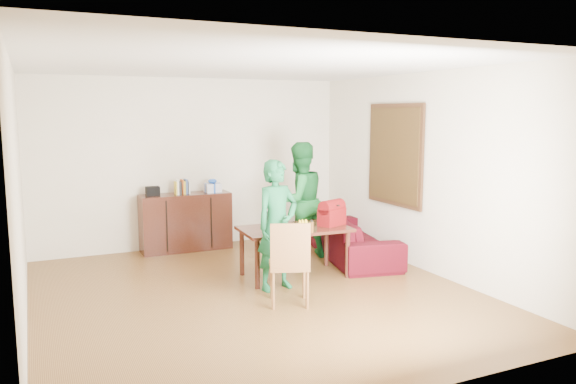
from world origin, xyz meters
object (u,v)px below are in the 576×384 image
laptop (281,226)px  bottle (311,226)px  table (294,233)px  person_far (299,201)px  sofa (352,237)px  chair (289,280)px  red_bag (332,215)px  person_near (277,225)px

laptop → bottle: laptop is taller
table → bottle: size_ratio=9.07×
person_far → sofa: size_ratio=0.81×
chair → laptop: (0.31, 0.93, 0.43)m
table → red_bag: (0.52, -0.07, 0.21)m
bottle → sofa: bearing=38.4°
bottle → red_bag: (0.47, 0.31, 0.05)m
chair → red_bag: size_ratio=2.65×
laptop → bottle: size_ratio=2.41×
laptop → red_bag: size_ratio=1.05×
red_bag → sofa: 1.04m
person_near → laptop: (0.21, 0.36, -0.09)m
sofa → laptop: bearing=123.7°
chair → bottle: size_ratio=6.06×
chair → bottle: bearing=65.6°
person_near → bottle: bearing=-12.3°
table → person_near: 0.61m
sofa → chair: bearing=142.6°
table → laptop: (-0.21, -0.03, 0.12)m
person_far → person_near: bearing=43.9°
person_near → chair: bearing=-113.3°
chair → red_bag: bearing=60.9°
red_bag → sofa: red_bag is taller
laptop → bottle: bearing=-65.3°
chair → person_far: person_far is taller
laptop → red_bag: bearing=-15.3°
person_near → red_bag: bearing=5.6°
sofa → bottle: bearing=140.2°
chair → person_far: bearing=81.4°
table → person_near: person_near is taller
red_bag → sofa: (0.69, 0.61, -0.49)m
table → red_bag: size_ratio=3.97×
bottle → sofa: bottle is taller
bottle → sofa: size_ratio=0.08×
person_near → sofa: person_near is taller
person_near → laptop: size_ratio=4.16×
bottle → laptop: bearing=126.8°
person_near → person_far: size_ratio=0.92×
table → person_far: bearing=63.0°
chair → sofa: 2.29m
laptop → red_bag: 0.73m
table → bottle: 0.42m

